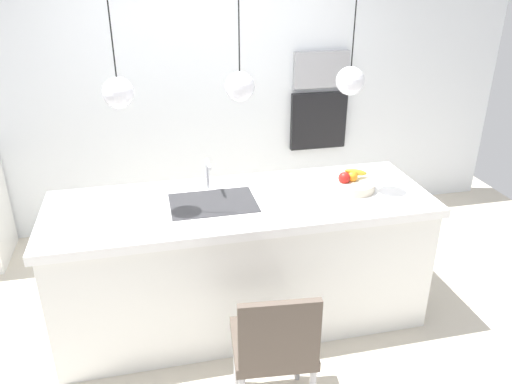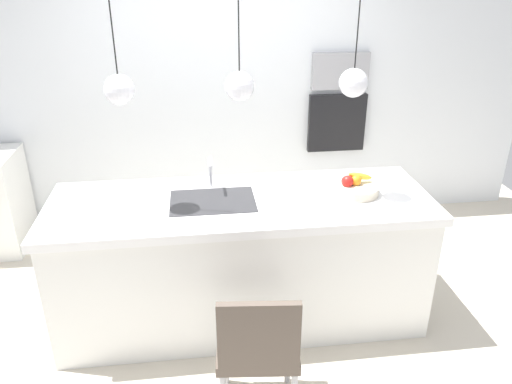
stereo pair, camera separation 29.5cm
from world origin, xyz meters
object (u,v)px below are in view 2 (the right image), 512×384
Objects in this scene: fruit_bowl at (356,187)px; chair_near at (258,345)px; microwave at (340,71)px; oven at (336,123)px.

fruit_bowl reaches higher than chair_near.
microwave is 0.96× the size of oven.
oven is at bearing 78.93° from fruit_bowl.
microwave is (0.31, 1.58, 0.47)m from fruit_bowl.
microwave is at bearing 66.20° from chair_near.
microwave reaches higher than oven.
microwave is at bearing 0.00° from oven.
oven is (0.00, 0.00, -0.50)m from microwave.
fruit_bowl is 0.34× the size of chair_near.
fruit_bowl is 0.56× the size of microwave.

